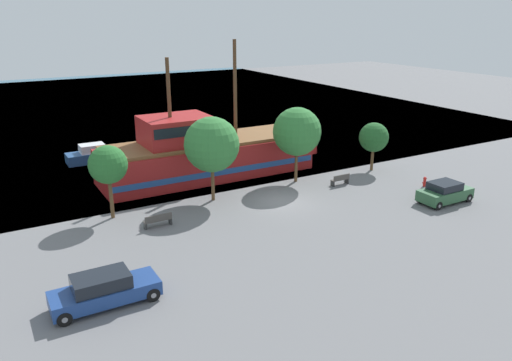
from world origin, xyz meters
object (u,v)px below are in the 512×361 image
object	(u,v)px
pirate_ship	(205,154)
moored_boat_dockside	(96,155)
bench_promenade_west	(340,180)
parked_car_curb_mid	(445,192)
parked_car_curb_front	(104,290)
fire_hydrant	(425,181)
bench_promenade_east	(158,220)

from	to	relation	value
pirate_ship	moored_boat_dockside	xyz separation A→B (m)	(-6.70, 8.80, -1.28)
bench_promenade_west	parked_car_curb_mid	bearing A→B (deg)	-59.19
parked_car_curb_front	fire_hydrant	xyz separation A→B (m)	(25.30, 4.39, -0.34)
bench_promenade_east	bench_promenade_west	world-z (taller)	same
parked_car_curb_front	pirate_ship	bearing A→B (deg)	51.95
parked_car_curb_front	bench_promenade_west	distance (m)	21.41
moored_boat_dockside	bench_promenade_west	bearing A→B (deg)	-47.28
moored_boat_dockside	bench_promenade_west	world-z (taller)	moored_boat_dockside
bench_promenade_east	parked_car_curb_mid	bearing A→B (deg)	-17.38
moored_boat_dockside	parked_car_curb_front	bearing A→B (deg)	-102.07
bench_promenade_east	moored_boat_dockside	bearing A→B (deg)	89.69
moored_boat_dockside	bench_promenade_east	size ratio (longest dim) A/B	3.03
parked_car_curb_mid	fire_hydrant	distance (m)	3.45
parked_car_curb_mid	bench_promenade_west	bearing A→B (deg)	120.81
fire_hydrant	bench_promenade_east	world-z (taller)	bench_promenade_east
moored_boat_dockside	fire_hydrant	world-z (taller)	moored_boat_dockside
parked_car_curb_mid	bench_promenade_west	size ratio (longest dim) A/B	2.58
fire_hydrant	bench_promenade_west	world-z (taller)	bench_promenade_west
parked_car_curb_mid	moored_boat_dockside	bearing A→B (deg)	129.63
fire_hydrant	bench_promenade_west	distance (m)	6.41
moored_boat_dockside	parked_car_curb_mid	bearing A→B (deg)	-50.37
parked_car_curb_front	parked_car_curb_mid	xyz separation A→B (m)	(23.84, 1.28, -0.02)
moored_boat_dockside	bench_promenade_west	xyz separation A→B (m)	(14.81, -16.03, -0.18)
parked_car_curb_front	bench_promenade_west	bearing A→B (deg)	21.55
moored_boat_dockside	bench_promenade_east	xyz separation A→B (m)	(-0.09, -16.72, -0.17)
parked_car_curb_mid	pirate_ship	bearing A→B (deg)	131.05
fire_hydrant	bench_promenade_east	distance (m)	20.47
parked_car_curb_front	fire_hydrant	bearing A→B (deg)	9.84
parked_car_curb_front	parked_car_curb_mid	world-z (taller)	parked_car_curb_front
moored_boat_dockside	bench_promenade_east	distance (m)	16.72
moored_boat_dockside	parked_car_curb_mid	xyz separation A→B (m)	(18.73, -22.61, 0.12)
fire_hydrant	moored_boat_dockside	bearing A→B (deg)	135.99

